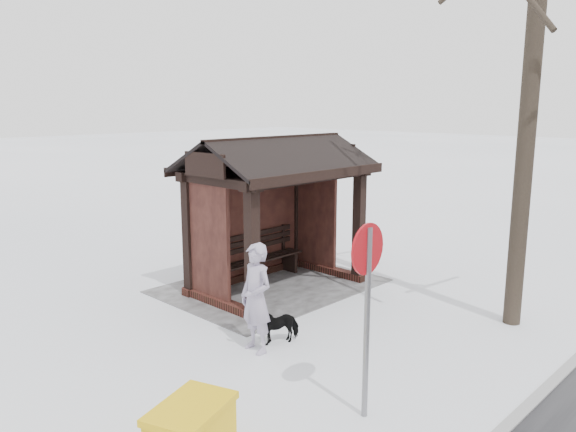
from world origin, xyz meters
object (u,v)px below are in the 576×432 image
Objects in this scene: dog at (277,324)px; road_sign at (367,280)px; bus_shelter at (272,182)px; pedestrian at (256,298)px.

dog is 2.81m from road_sign.
bus_shelter is 3.31m from dog.
bus_shelter is 5.07m from road_sign.
bus_shelter is at bearing -123.95° from road_sign.
dog is (1.85, 2.00, -1.88)m from bus_shelter.
bus_shelter is at bearing 136.23° from pedestrian.
pedestrian is at bearing -64.68° from dog.
pedestrian is at bearing 41.31° from bus_shelter.
road_sign is (2.65, 4.29, -0.46)m from bus_shelter.
bus_shelter reaches higher than dog.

